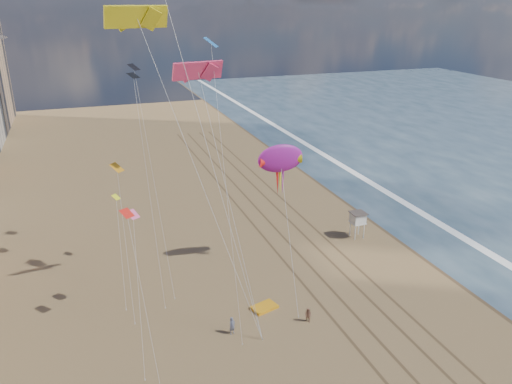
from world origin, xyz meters
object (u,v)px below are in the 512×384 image
show_kite (280,159)px  kite_flyer_a (232,326)px  lifeguard_stand (358,218)px  grounded_kite (264,307)px  kite_flyer_b (308,315)px

show_kite → kite_flyer_a: show_kite is taller
lifeguard_stand → grounded_kite: lifeguard_stand is taller
lifeguard_stand → kite_flyer_b: bearing=-133.6°
grounded_kite → kite_flyer_a: 5.10m
lifeguard_stand → grounded_kite: (-17.03, -11.07, -2.53)m
show_kite → kite_flyer_a: size_ratio=9.37×
show_kite → kite_flyer_b: show_kite is taller
grounded_kite → kite_flyer_b: bearing=-64.7°
grounded_kite → show_kite: 15.84m
lifeguard_stand → kite_flyer_b: 20.23m
show_kite → lifeguard_stand: bearing=13.3°
lifeguard_stand → show_kite: 16.08m
show_kite → kite_flyer_a: bearing=-129.7°
grounded_kite → lifeguard_stand: bearing=16.5°
kite_flyer_a → kite_flyer_b: bearing=-31.4°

